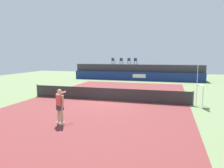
# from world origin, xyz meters

# --- Properties ---
(ground_plane) EXTENTS (48.00, 48.00, 0.00)m
(ground_plane) POSITION_xyz_m (0.00, 3.00, 0.00)
(ground_plane) COLOR #6B7F51
(court_inner) EXTENTS (12.00, 22.00, 0.00)m
(court_inner) POSITION_xyz_m (0.00, 0.00, 0.00)
(court_inner) COLOR maroon
(court_inner) RESTS_ON ground
(sponsor_wall) EXTENTS (18.00, 0.22, 1.20)m
(sponsor_wall) POSITION_xyz_m (0.00, 13.50, 0.60)
(sponsor_wall) COLOR navy
(sponsor_wall) RESTS_ON ground
(spectator_platform) EXTENTS (18.00, 2.80, 2.20)m
(spectator_platform) POSITION_xyz_m (0.00, 15.30, 1.10)
(spectator_platform) COLOR #38383D
(spectator_platform) RESTS_ON ground
(spectator_chair_far_left) EXTENTS (0.48, 0.48, 0.89)m
(spectator_chair_far_left) POSITION_xyz_m (-3.65, 14.97, 2.69)
(spectator_chair_far_left) COLOR #2D3D56
(spectator_chair_far_left) RESTS_ON spectator_platform
(spectator_chair_left) EXTENTS (0.47, 0.47, 0.89)m
(spectator_chair_left) POSITION_xyz_m (-2.46, 15.16, 2.69)
(spectator_chair_left) COLOR #2D3D56
(spectator_chair_left) RESTS_ON spectator_platform
(spectator_chair_center) EXTENTS (0.45, 0.45, 0.89)m
(spectator_chair_center) POSITION_xyz_m (-1.36, 15.44, 2.69)
(spectator_chair_center) COLOR #2D3D56
(spectator_chair_center) RESTS_ON spectator_platform
(spectator_chair_right) EXTENTS (0.45, 0.45, 0.89)m
(spectator_chair_right) POSITION_xyz_m (-0.34, 15.09, 2.69)
(spectator_chair_right) COLOR #2D3D56
(spectator_chair_right) RESTS_ON spectator_platform
(umpire_chair) EXTENTS (0.48, 0.48, 2.76)m
(umpire_chair) POSITION_xyz_m (6.50, 0.01, 1.59)
(umpire_chair) COLOR white
(umpire_chair) RESTS_ON ground
(tennis_net) EXTENTS (12.40, 0.02, 0.95)m
(tennis_net) POSITION_xyz_m (0.00, 0.00, 0.47)
(tennis_net) COLOR #2D2D2D
(tennis_net) RESTS_ON ground
(net_post_near) EXTENTS (0.10, 0.10, 1.00)m
(net_post_near) POSITION_xyz_m (-6.20, 0.00, 0.50)
(net_post_near) COLOR #4C4C51
(net_post_near) RESTS_ON ground
(net_post_far) EXTENTS (0.10, 0.10, 1.00)m
(net_post_far) POSITION_xyz_m (6.20, 0.00, 0.50)
(net_post_far) COLOR #4C4C51
(net_post_far) RESTS_ON ground
(tennis_player) EXTENTS (0.57, 1.26, 1.77)m
(tennis_player) POSITION_xyz_m (-0.59, -6.05, 0.96)
(tennis_player) COLOR white
(tennis_player) RESTS_ON court_inner
(tennis_ball) EXTENTS (0.07, 0.07, 0.07)m
(tennis_ball) POSITION_xyz_m (-5.07, 6.33, 0.04)
(tennis_ball) COLOR #D8EA33
(tennis_ball) RESTS_ON court_inner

